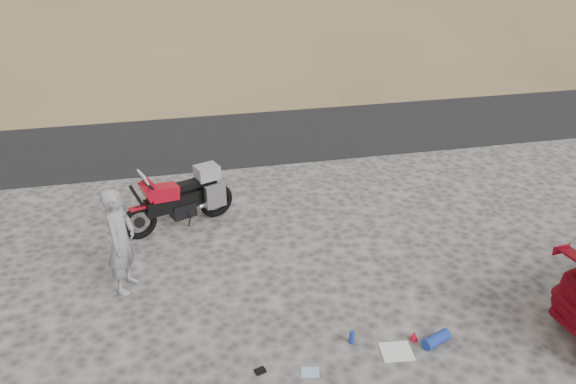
% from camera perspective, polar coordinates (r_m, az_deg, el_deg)
% --- Properties ---
extents(ground, '(140.00, 140.00, 0.00)m').
position_cam_1_polar(ground, '(9.46, -6.16, -11.85)').
color(ground, '#3E3C39').
rests_on(ground, ground).
extents(road, '(120.00, 7.00, 0.05)m').
position_cam_1_polar(road, '(17.41, -9.75, 6.78)').
color(road, black).
rests_on(road, ground).
extents(motorcycle, '(2.31, 1.19, 1.44)m').
position_cam_1_polar(motorcycle, '(11.60, -10.56, -0.66)').
color(motorcycle, black).
rests_on(motorcycle, ground).
extents(man, '(0.66, 0.81, 1.91)m').
position_cam_1_polar(man, '(10.28, -15.92, -9.29)').
color(man, gray).
rests_on(man, ground).
extents(gear_white_cloth, '(0.51, 0.46, 0.02)m').
position_cam_1_polar(gear_white_cloth, '(8.82, 10.97, -15.62)').
color(gear_white_cloth, white).
rests_on(gear_white_cloth, ground).
extents(gear_blue_mat, '(0.50, 0.34, 0.18)m').
position_cam_1_polar(gear_blue_mat, '(9.02, 14.85, -14.27)').
color(gear_blue_mat, '#193497').
rests_on(gear_blue_mat, ground).
extents(gear_bottle, '(0.08, 0.08, 0.22)m').
position_cam_1_polar(gear_bottle, '(8.81, 6.50, -14.45)').
color(gear_bottle, '#193497').
rests_on(gear_bottle, ground).
extents(gear_funnel, '(0.14, 0.14, 0.16)m').
position_cam_1_polar(gear_funnel, '(9.03, 12.69, -14.05)').
color(gear_funnel, red).
rests_on(gear_funnel, ground).
extents(gear_glove_a, '(0.17, 0.15, 0.04)m').
position_cam_1_polar(gear_glove_a, '(8.38, -2.84, -17.69)').
color(gear_glove_a, black).
rests_on(gear_glove_a, ground).
extents(gear_blue_cloth, '(0.30, 0.25, 0.01)m').
position_cam_1_polar(gear_blue_cloth, '(8.38, 2.25, -17.83)').
color(gear_blue_cloth, '#8EBDDB').
rests_on(gear_blue_cloth, ground).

